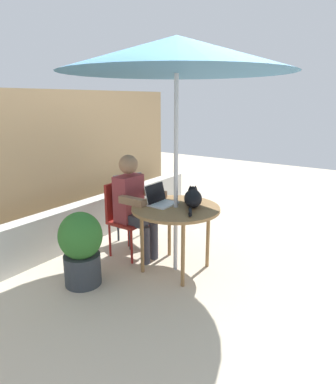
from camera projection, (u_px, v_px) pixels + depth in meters
name	position (u px, v px, depth m)	size (l,w,h in m)	color
ground_plane	(175.00, 269.00, 3.84)	(14.00, 14.00, 0.00)	beige
fence_back	(53.00, 164.00, 4.69)	(4.90, 0.08, 1.96)	tan
planter_wall_low	(85.00, 221.00, 4.56)	(4.41, 0.20, 0.53)	beige
patio_table	(176.00, 213.00, 3.67)	(0.94, 0.94, 0.73)	olive
patio_umbrella	(177.00, 55.00, 3.26)	(2.26, 2.26, 2.41)	#B7B7BC
chair_occupied	(124.00, 213.00, 4.12)	(0.40, 0.40, 0.89)	maroon
chair_empty	(132.00, 203.00, 4.50)	(0.52, 0.52, 0.89)	#33383F
person_seated	(134.00, 201.00, 3.98)	(0.48, 0.48, 1.23)	maroon
laptop	(159.00, 198.00, 3.74)	(0.31, 0.26, 0.21)	silver
cat	(193.00, 198.00, 3.69)	(0.59, 0.37, 0.17)	black
potted_plant_near_fence	(81.00, 247.00, 3.44)	(0.44, 0.44, 0.77)	#33383D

